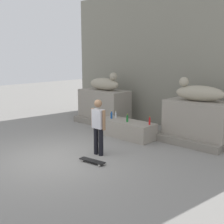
{
  "coord_description": "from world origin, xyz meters",
  "views": [
    {
      "loc": [
        6.72,
        -4.76,
        2.97
      ],
      "look_at": [
        0.27,
        2.13,
        1.1
      ],
      "focal_mm": 47.34,
      "sensor_mm": 36.0,
      "label": 1
    }
  ],
  "objects_px": {
    "skater": "(98,125)",
    "bottle_blue": "(111,115)",
    "statue_reclining_right": "(199,93)",
    "bottle_clear": "(116,115)",
    "bottle_red": "(150,121)",
    "bottle_green": "(127,119)",
    "skateboard": "(92,161)",
    "statue_reclining_left": "(105,84)"
  },
  "relations": [
    {
      "from": "bottle_blue",
      "to": "skater",
      "type": "bearing_deg",
      "value": -56.15
    },
    {
      "from": "skater",
      "to": "bottle_green",
      "type": "relative_size",
      "value": 5.87
    },
    {
      "from": "statue_reclining_left",
      "to": "bottle_blue",
      "type": "relative_size",
      "value": 5.42
    },
    {
      "from": "statue_reclining_right",
      "to": "skater",
      "type": "distance_m",
      "value": 3.6
    },
    {
      "from": "bottle_clear",
      "to": "bottle_red",
      "type": "xyz_separation_m",
      "value": [
        1.58,
        -0.03,
        0.01
      ]
    },
    {
      "from": "bottle_clear",
      "to": "bottle_red",
      "type": "relative_size",
      "value": 0.91
    },
    {
      "from": "statue_reclining_right",
      "to": "statue_reclining_left",
      "type": "bearing_deg",
      "value": -12.14
    },
    {
      "from": "skater",
      "to": "bottle_blue",
      "type": "xyz_separation_m",
      "value": [
        -1.32,
        1.97,
        -0.21
      ]
    },
    {
      "from": "skater",
      "to": "bottle_red",
      "type": "bearing_deg",
      "value": 79.72
    },
    {
      "from": "skater",
      "to": "bottle_red",
      "type": "height_order",
      "value": "skater"
    },
    {
      "from": "bottle_red",
      "to": "bottle_clear",
      "type": "bearing_deg",
      "value": 179.08
    },
    {
      "from": "bottle_blue",
      "to": "skateboard",
      "type": "bearing_deg",
      "value": -56.76
    },
    {
      "from": "skateboard",
      "to": "bottle_blue",
      "type": "xyz_separation_m",
      "value": [
        -1.69,
        2.57,
        0.65
      ]
    },
    {
      "from": "bottle_red",
      "to": "skater",
      "type": "bearing_deg",
      "value": -97.91
    },
    {
      "from": "skateboard",
      "to": "bottle_green",
      "type": "height_order",
      "value": "bottle_green"
    },
    {
      "from": "bottle_blue",
      "to": "bottle_red",
      "type": "xyz_separation_m",
      "value": [
        1.62,
        0.17,
        0.0
      ]
    },
    {
      "from": "statue_reclining_right",
      "to": "skater",
      "type": "height_order",
      "value": "statue_reclining_right"
    },
    {
      "from": "skater",
      "to": "statue_reclining_right",
      "type": "bearing_deg",
      "value": 62.14
    },
    {
      "from": "skateboard",
      "to": "bottle_red",
      "type": "xyz_separation_m",
      "value": [
        -0.07,
        2.74,
        0.65
      ]
    },
    {
      "from": "skateboard",
      "to": "statue_reclining_right",
      "type": "bearing_deg",
      "value": 65.69
    },
    {
      "from": "skater",
      "to": "bottle_green",
      "type": "bearing_deg",
      "value": 103.1
    },
    {
      "from": "bottle_green",
      "to": "bottle_red",
      "type": "bearing_deg",
      "value": 11.95
    },
    {
      "from": "skater",
      "to": "bottle_clear",
      "type": "height_order",
      "value": "skater"
    },
    {
      "from": "skateboard",
      "to": "bottle_red",
      "type": "height_order",
      "value": "bottle_red"
    },
    {
      "from": "skater",
      "to": "skateboard",
      "type": "distance_m",
      "value": 1.11
    },
    {
      "from": "statue_reclining_left",
      "to": "statue_reclining_right",
      "type": "relative_size",
      "value": 0.95
    },
    {
      "from": "statue_reclining_right",
      "to": "bottle_green",
      "type": "distance_m",
      "value": 2.59
    },
    {
      "from": "skater",
      "to": "skateboard",
      "type": "bearing_deg",
      "value": -61.17
    },
    {
      "from": "skater",
      "to": "bottle_red",
      "type": "relative_size",
      "value": 5.62
    },
    {
      "from": "skateboard",
      "to": "bottle_red",
      "type": "bearing_deg",
      "value": 84.01
    },
    {
      "from": "bottle_clear",
      "to": "bottle_red",
      "type": "bearing_deg",
      "value": -0.92
    },
    {
      "from": "statue_reclining_left",
      "to": "bottle_blue",
      "type": "height_order",
      "value": "statue_reclining_left"
    },
    {
      "from": "statue_reclining_left",
      "to": "bottle_green",
      "type": "xyz_separation_m",
      "value": [
        2.32,
        -1.22,
        -1.0
      ]
    },
    {
      "from": "statue_reclining_right",
      "to": "skateboard",
      "type": "bearing_deg",
      "value": 61.02
    },
    {
      "from": "bottle_red",
      "to": "statue_reclining_right",
      "type": "bearing_deg",
      "value": 40.37
    },
    {
      "from": "statue_reclining_left",
      "to": "bottle_green",
      "type": "relative_size",
      "value": 5.62
    },
    {
      "from": "statue_reclining_left",
      "to": "skater",
      "type": "height_order",
      "value": "statue_reclining_left"
    },
    {
      "from": "bottle_blue",
      "to": "bottle_clear",
      "type": "height_order",
      "value": "bottle_blue"
    },
    {
      "from": "skateboard",
      "to": "bottle_blue",
      "type": "relative_size",
      "value": 2.77
    },
    {
      "from": "statue_reclining_right",
      "to": "bottle_red",
      "type": "bearing_deg",
      "value": 28.32
    },
    {
      "from": "skateboard",
      "to": "bottle_green",
      "type": "relative_size",
      "value": 2.88
    },
    {
      "from": "statue_reclining_right",
      "to": "bottle_clear",
      "type": "bearing_deg",
      "value": 7.78
    }
  ]
}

